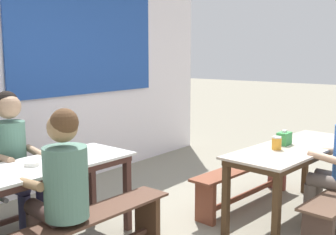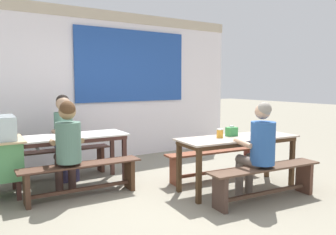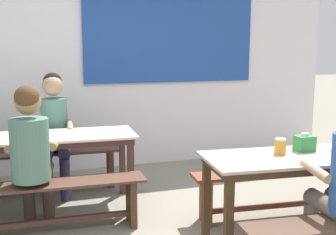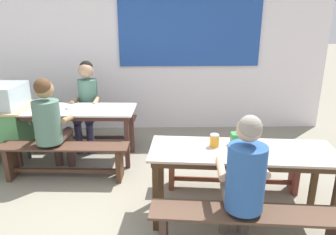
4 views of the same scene
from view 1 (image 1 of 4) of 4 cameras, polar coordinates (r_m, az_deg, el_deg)
backdrop_wall at (r=5.36m, az=-16.51°, el=6.93°), size 6.20×0.23×2.97m
dining_table_far at (r=3.72m, az=-17.14°, el=-7.44°), size 1.71×0.72×0.77m
dining_table_near at (r=4.43m, az=17.19°, el=-4.78°), size 1.89×0.82×0.77m
bench_far_back at (r=4.32m, az=-21.17°, el=-10.73°), size 1.58×0.34×0.46m
bench_far_front at (r=3.41m, az=-11.31°, el=-15.71°), size 1.66×0.38×0.46m
bench_near_back at (r=4.80m, az=10.69°, el=-8.18°), size 1.73×0.43×0.46m
person_center_facing at (r=4.14m, az=-20.54°, el=-4.62°), size 0.42×0.58×1.37m
person_left_back_turned at (r=3.21m, az=-14.60°, el=-8.64°), size 0.47×0.60×1.33m
tissue_box at (r=4.43m, az=15.80°, el=-2.80°), size 0.16×0.11×0.15m
condiment_jar at (r=4.19m, az=14.82°, el=-3.46°), size 0.09×0.09×0.13m
soup_bowl at (r=3.67m, az=-18.31°, el=-6.10°), size 0.13×0.13×0.04m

